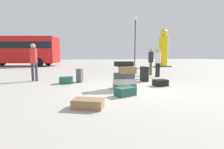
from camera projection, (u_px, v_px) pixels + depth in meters
The scene contains 14 objects.
ground_plane at pixel (128, 89), 5.79m from camera, with size 80.00×80.00×0.00m, color #ADA89E.
suitcase_tower at pixel (125, 77), 5.76m from camera, with size 0.81×0.66×0.97m.
suitcase_black_foreground_near at pixel (160, 83), 6.32m from camera, with size 0.50×0.39×0.25m, color black.
suitcase_teal_white_trunk at pixel (125, 91), 4.79m from camera, with size 0.57×0.38×0.25m, color #26594C.
suitcase_teal_upright_blue at pixel (66, 80), 6.84m from camera, with size 0.50×0.34×0.29m, color #26594C.
suitcase_brown_behind_tower at pixel (88, 104), 3.66m from camera, with size 0.68×0.38×0.21m, color olive.
suitcase_charcoal_left_side at pixel (80, 76), 7.16m from camera, with size 0.21×0.33×0.60m, color #4C4C51.
suitcase_black_foreground_far at pixel (144, 74), 7.37m from camera, with size 0.18×0.40×0.68m, color black.
person_bearded_onlooker at pixel (34, 59), 7.43m from camera, with size 0.30×0.30×1.72m.
person_tourist_with_camera at pixel (158, 60), 8.82m from camera, with size 0.32×0.30×1.55m.
person_passerby_in_red at pixel (151, 59), 9.72m from camera, with size 0.30×0.33×1.61m.
yellow_dummy_statue at pixel (163, 50), 16.67m from camera, with size 1.30×1.30×3.81m.
parked_bus at pixel (18, 49), 17.77m from camera, with size 8.69×4.51×3.15m.
lamp_post at pixel (135, 34), 17.99m from camera, with size 0.36×0.36×5.37m.
Camera 1 is at (-2.01, -5.36, 1.19)m, focal length 26.02 mm.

